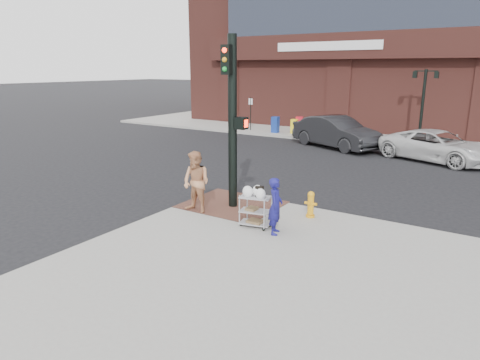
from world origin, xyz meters
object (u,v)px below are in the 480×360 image
Objects in this scene: traffic_signal_pole at (233,118)px; utility_cart at (255,208)px; lamp_post at (423,98)px; minivan_white at (437,146)px; pedestrian_tan at (196,182)px; sedan_dark at (336,132)px; fire_hydrant at (311,204)px; woman_blue at (275,206)px.

utility_cart is (1.43, -1.09, -2.17)m from traffic_signal_pole.
lamp_post reaches higher than minivan_white.
minivan_white is (4.63, 12.07, -0.33)m from pedestrian_tan.
sedan_dark is 12.01m from fire_hydrant.
minivan_white is at bearing -69.60° from lamp_post.
traffic_signal_pole is 4.47× the size of utility_cart.
woman_blue is 2.73m from pedestrian_tan.
minivan_white is at bearing 81.21° from fire_hydrant.
utility_cart is (-2.59, -12.17, -0.06)m from minivan_white.
sedan_dark is (-3.28, 13.09, -0.02)m from woman_blue.
woman_blue is at bearing -168.64° from minivan_white.
minivan_white is (1.92, 12.32, -0.16)m from woman_blue.
minivan_white is 6.82× the size of fire_hydrant.
lamp_post is at bearing 80.76° from traffic_signal_pole.
traffic_signal_pole is 3.13m from woman_blue.
fire_hydrant is at bearing -90.43° from lamp_post.
sedan_dark is (-1.17, 11.86, -1.98)m from traffic_signal_pole.
lamp_post is 14.99m from fire_hydrant.
fire_hydrant is at bearing 9.26° from traffic_signal_pole.
minivan_white is at bearing -74.40° from sedan_dark.
traffic_signal_pole is at bearing -99.24° from lamp_post.
lamp_post is 4.82m from minivan_white.
traffic_signal_pole is 6.63× the size of fire_hydrant.
lamp_post is 0.78× the size of minivan_white.
traffic_signal_pole is at bearing 142.79° from utility_cart.
woman_blue is (-0.37, -16.47, -1.74)m from lamp_post.
pedestrian_tan is at bearing -121.66° from traffic_signal_pole.
woman_blue is 12.47m from minivan_white.
pedestrian_tan is 12.86m from sedan_dark.
minivan_white is 12.44m from utility_cart.
traffic_signal_pole reaches higher than fire_hydrant.
lamp_post is 15.43m from traffic_signal_pole.
pedestrian_tan is 12.93m from minivan_white.
pedestrian_tan is 0.35× the size of sedan_dark.
lamp_post is at bearing 89.57° from fire_hydrant.
fire_hydrant is at bearing -28.60° from woman_blue.
minivan_white is (4.02, 11.08, -2.12)m from traffic_signal_pole.
sedan_dark is 6.88× the size of fire_hydrant.
traffic_signal_pole reaches higher than woman_blue.
pedestrian_tan is 3.32m from fire_hydrant.
woman_blue is 13.50m from sedan_dark.
fire_hydrant is (2.98, 1.37, -0.51)m from pedestrian_tan.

